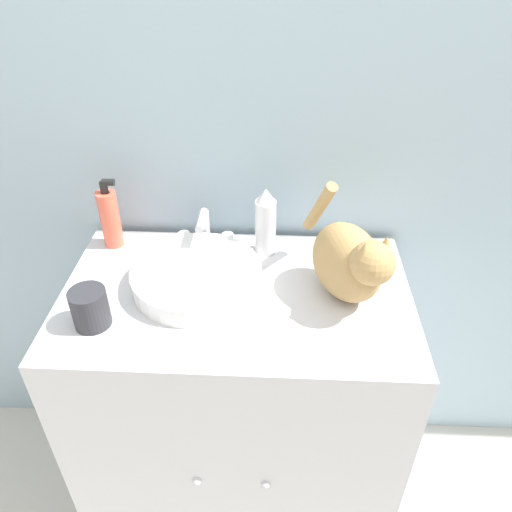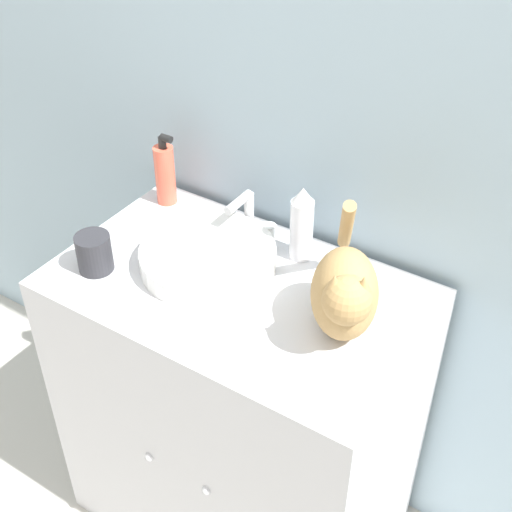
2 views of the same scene
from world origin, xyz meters
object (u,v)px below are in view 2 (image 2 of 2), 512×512
(cat, at_px, (345,292))
(spray_bottle, at_px, (302,224))
(cup, at_px, (94,253))
(soap_bottle, at_px, (165,174))

(cat, distance_m, spray_bottle, 0.26)
(cup, bearing_deg, cat, 12.32)
(cat, distance_m, cup, 0.58)
(cat, relative_size, cup, 3.48)
(cat, bearing_deg, cup, -105.46)
(soap_bottle, distance_m, spray_bottle, 0.41)
(cat, xyz_separation_m, cup, (-0.57, -0.12, -0.06))
(cat, height_order, soap_bottle, cat)
(soap_bottle, relative_size, spray_bottle, 1.05)
(cat, height_order, cup, cat)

